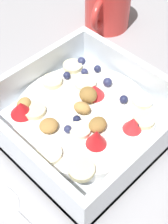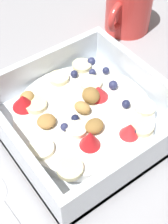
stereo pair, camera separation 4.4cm
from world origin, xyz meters
The scene contains 4 objects.
ground_plane centered at (0.00, 0.00, 0.00)m, with size 2.40×2.40×0.00m, color #9E9EA3.
fruit_bowl centered at (-0.02, -0.01, 0.02)m, with size 0.21×0.21×0.06m.
spoon centered at (-0.16, -0.05, 0.00)m, with size 0.03×0.17×0.01m.
coffee_mug centered at (0.18, 0.13, 0.05)m, with size 0.11×0.08×0.09m.
Camera 1 is at (-0.22, -0.22, 0.36)m, focal length 53.59 mm.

